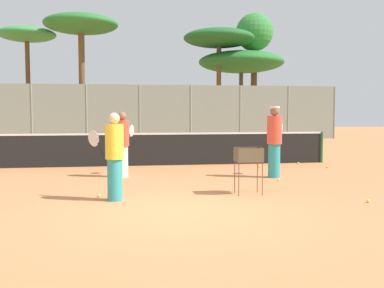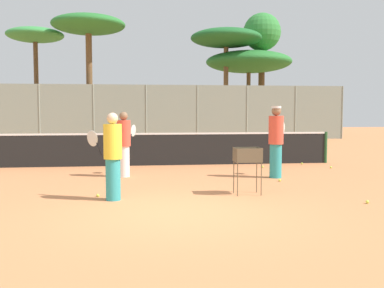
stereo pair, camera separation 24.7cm
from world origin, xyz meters
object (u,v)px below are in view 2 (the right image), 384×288
object	(u,v)px
tennis_net	(157,148)
ball_cart	(247,159)
player_white_outfit	(124,143)
player_yellow_shirt	(112,155)
player_red_cap	(276,141)

from	to	relation	value
tennis_net	ball_cart	xyz separation A→B (m)	(1.66, -5.39, 0.21)
player_white_outfit	player_yellow_shirt	world-z (taller)	player_white_outfit
player_white_outfit	player_red_cap	bearing A→B (deg)	-71.49
tennis_net	player_yellow_shirt	world-z (taller)	player_yellow_shirt
player_yellow_shirt	ball_cart	distance (m)	2.83
tennis_net	player_red_cap	world-z (taller)	player_red_cap
player_white_outfit	ball_cart	bearing A→B (deg)	-109.66
player_white_outfit	ball_cart	world-z (taller)	player_white_outfit
tennis_net	player_white_outfit	world-z (taller)	player_white_outfit
tennis_net	player_white_outfit	distance (m)	2.67
player_yellow_shirt	player_white_outfit	bearing A→B (deg)	-54.21
tennis_net	player_white_outfit	bearing A→B (deg)	-112.29
ball_cart	player_red_cap	bearing A→B (deg)	59.04
tennis_net	player_red_cap	size ratio (longest dim) A/B	6.13
tennis_net	ball_cart	size ratio (longest dim) A/B	11.68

